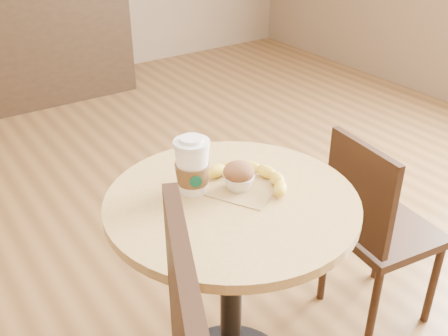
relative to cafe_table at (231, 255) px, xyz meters
name	(u,v)px	position (x,y,z in m)	size (l,w,h in m)	color
cafe_table	(231,255)	(0.00, 0.00, 0.00)	(0.73, 0.73, 0.75)	black
chair_right	(375,226)	(0.61, -0.05, -0.11)	(0.39, 0.39, 0.79)	black
kraft_bag	(249,183)	(0.09, 0.04, 0.21)	(0.24, 0.18, 0.00)	#A3844F
coffee_cup	(192,168)	(-0.07, 0.10, 0.28)	(0.10, 0.11, 0.17)	white
muffin	(239,176)	(0.05, 0.03, 0.25)	(0.09, 0.09, 0.08)	white
banana	(252,178)	(0.09, 0.03, 0.23)	(0.19, 0.26, 0.04)	yellow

